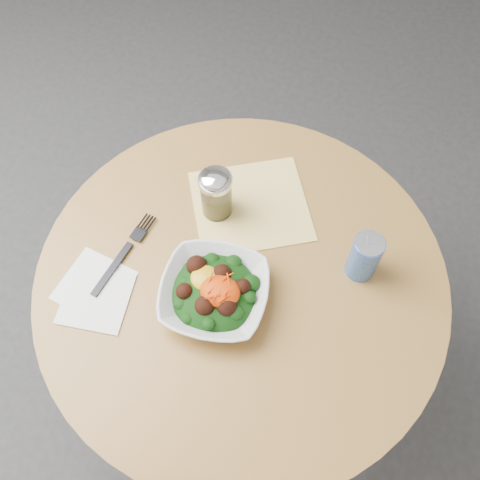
% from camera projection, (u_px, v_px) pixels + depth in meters
% --- Properties ---
extents(ground, '(6.00, 6.00, 0.00)m').
position_uv_depth(ground, '(241.00, 370.00, 1.82)').
color(ground, '#2E2E31').
rests_on(ground, ground).
extents(table, '(0.90, 0.90, 0.75)m').
position_uv_depth(table, '(241.00, 310.00, 1.33)').
color(table, black).
rests_on(table, ground).
extents(cloth_napkin, '(0.34, 0.34, 0.00)m').
position_uv_depth(cloth_napkin, '(250.00, 206.00, 1.25)').
color(cloth_napkin, '#E6AD0C').
rests_on(cloth_napkin, table).
extents(paper_napkins, '(0.17, 0.19, 0.00)m').
position_uv_depth(paper_napkins, '(95.00, 292.00, 1.14)').
color(paper_napkins, white).
rests_on(paper_napkins, table).
extents(salad_bowl, '(0.25, 0.25, 0.08)m').
position_uv_depth(salad_bowl, '(214.00, 292.00, 1.11)').
color(salad_bowl, silver).
rests_on(salad_bowl, table).
extents(fork, '(0.06, 0.23, 0.00)m').
position_uv_depth(fork, '(126.00, 251.00, 1.18)').
color(fork, black).
rests_on(fork, table).
extents(spice_shaker, '(0.08, 0.08, 0.14)m').
position_uv_depth(spice_shaker, '(216.00, 194.00, 1.19)').
color(spice_shaker, silver).
rests_on(spice_shaker, table).
extents(beverage_can, '(0.06, 0.06, 0.12)m').
position_uv_depth(beverage_can, '(364.00, 257.00, 1.12)').
color(beverage_can, navy).
rests_on(beverage_can, table).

